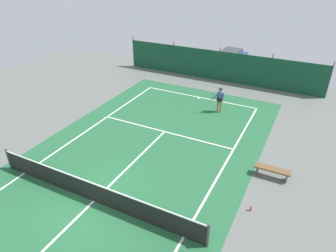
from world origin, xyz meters
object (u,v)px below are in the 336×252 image
at_px(tennis_player, 220,98).
at_px(courtside_bench, 272,171).
at_px(tennis_net, 93,192).
at_px(tennis_ball_near_player, 166,111).
at_px(parked_car, 231,59).
at_px(tennis_ball_midcourt, 235,134).
at_px(water_bottle, 251,208).

bearing_deg(tennis_player, courtside_bench, 141.77).
relative_size(tennis_net, tennis_ball_near_player, 153.33).
relative_size(tennis_player, courtside_bench, 1.03).
distance_m(tennis_net, parked_car, 19.30).
xyz_separation_m(tennis_net, tennis_ball_midcourt, (3.76, 8.01, -0.48)).
height_order(tennis_ball_near_player, tennis_ball_midcourt, same).
bearing_deg(tennis_player, parked_car, -65.07).
xyz_separation_m(tennis_player, courtside_bench, (4.34, -5.35, -0.59)).
height_order(tennis_ball_midcourt, courtside_bench, courtside_bench).
xyz_separation_m(tennis_player, tennis_ball_midcourt, (1.79, -2.30, -0.93)).
bearing_deg(tennis_net, courtside_bench, 38.14).
bearing_deg(tennis_ball_near_player, tennis_net, -82.74).
bearing_deg(tennis_ball_midcourt, courtside_bench, -50.11).
distance_m(tennis_net, courtside_bench, 8.02).
bearing_deg(tennis_ball_midcourt, tennis_net, -115.16).
xyz_separation_m(tennis_ball_near_player, water_bottle, (7.08, -6.31, 0.09)).
bearing_deg(water_bottle, tennis_player, 116.89).
xyz_separation_m(tennis_player, water_bottle, (4.00, -7.88, -0.84)).
relative_size(tennis_player, parked_car, 0.38).
xyz_separation_m(parked_car, courtside_bench, (6.28, -14.34, -0.46)).
bearing_deg(parked_car, tennis_net, 94.28).
distance_m(tennis_player, tennis_ball_midcourt, 3.06).
distance_m(tennis_net, tennis_ball_near_player, 8.82).
relative_size(tennis_player, water_bottle, 6.83).
bearing_deg(courtside_bench, tennis_net, -141.86).
bearing_deg(water_bottle, tennis_ball_near_player, 138.31).
height_order(tennis_player, tennis_ball_near_player, tennis_player).
height_order(tennis_player, courtside_bench, tennis_player).
relative_size(tennis_net, parked_car, 2.34).
bearing_deg(courtside_bench, tennis_player, 129.02).
relative_size(tennis_ball_near_player, tennis_ball_midcourt, 1.00).
distance_m(courtside_bench, water_bottle, 2.56).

